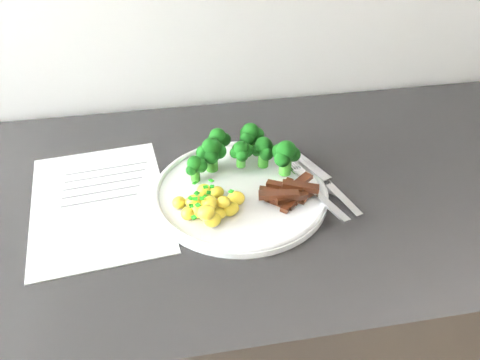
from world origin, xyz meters
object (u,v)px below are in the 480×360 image
(potatoes, at_px, (209,205))
(fork, at_px, (315,190))
(recipe_paper, at_px, (99,202))
(knife, at_px, (331,188))
(plate, at_px, (240,191))
(broccoli, at_px, (242,149))
(beef_strips, at_px, (287,193))
(counter, at_px, (243,350))

(potatoes, relative_size, fork, 0.61)
(recipe_paper, height_order, knife, knife)
(plate, relative_size, broccoli, 1.49)
(recipe_paper, distance_m, broccoli, 0.24)
(recipe_paper, xyz_separation_m, knife, (0.36, -0.04, 0.01))
(potatoes, bearing_deg, knife, 6.76)
(fork, bearing_deg, recipe_paper, 171.25)
(broccoli, height_order, potatoes, broccoli)
(plate, height_order, fork, fork)
(broccoli, xyz_separation_m, fork, (0.10, -0.09, -0.03))
(beef_strips, bearing_deg, fork, 3.16)
(potatoes, bearing_deg, broccoli, 56.29)
(counter, bearing_deg, plate, -137.58)
(counter, distance_m, potatoes, 0.46)
(recipe_paper, height_order, plate, plate)
(counter, height_order, potatoes, potatoes)
(broccoli, xyz_separation_m, potatoes, (-0.07, -0.10, -0.03))
(potatoes, bearing_deg, recipe_paper, 158.99)
(knife, bearing_deg, potatoes, -173.24)
(counter, bearing_deg, fork, -19.77)
(broccoli, height_order, fork, broccoli)
(recipe_paper, relative_size, plate, 1.11)
(fork, relative_size, knife, 0.97)
(recipe_paper, xyz_separation_m, potatoes, (0.16, -0.06, 0.02))
(plate, distance_m, potatoes, 0.07)
(recipe_paper, bearing_deg, broccoli, 9.19)
(plate, bearing_deg, recipe_paper, 174.49)
(counter, xyz_separation_m, recipe_paper, (-0.22, 0.01, 0.43))
(counter, relative_size, recipe_paper, 7.52)
(counter, xyz_separation_m, beef_strips, (0.06, -0.04, 0.45))
(recipe_paper, bearing_deg, potatoes, -21.01)
(beef_strips, bearing_deg, broccoli, 120.65)
(counter, distance_m, knife, 0.46)
(recipe_paper, relative_size, potatoes, 2.80)
(potatoes, xyz_separation_m, knife, (0.20, 0.02, -0.01))
(potatoes, bearing_deg, plate, 38.43)
(recipe_paper, height_order, broccoli, broccoli)
(plate, bearing_deg, beef_strips, -25.43)
(potatoes, distance_m, fork, 0.16)
(counter, distance_m, fork, 0.46)
(plate, bearing_deg, knife, -7.51)
(counter, distance_m, recipe_paper, 0.49)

